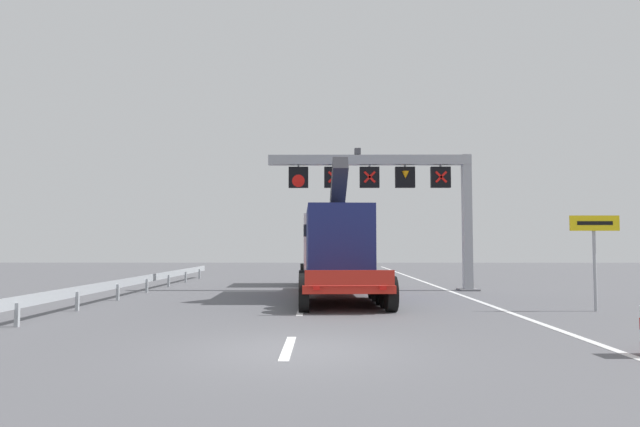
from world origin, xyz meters
TOP-DOWN VIEW (x-y plane):
  - ground at (0.00, 0.00)m, footprint 112.00×112.00m
  - lane_markings at (-0.19, 28.40)m, footprint 0.20×71.40m
  - edge_line_right at (6.20, 12.00)m, footprint 0.20×63.00m
  - overhead_lane_gantry at (3.84, 14.44)m, footprint 9.62×0.90m
  - heavy_haul_truck_red at (0.94, 13.61)m, footprint 3.54×14.15m
  - exit_sign_yellow at (9.03, 6.47)m, footprint 1.55×0.15m
  - guardrail_left at (-7.24, 11.47)m, footprint 0.13×26.94m

SIDE VIEW (x-z plane):
  - ground at x=0.00m, z-range 0.00..0.00m
  - edge_line_right at x=6.20m, z-range 0.00..0.01m
  - lane_markings at x=-0.19m, z-range 0.00..0.01m
  - guardrail_left at x=-7.24m, z-range 0.18..0.94m
  - heavy_haul_truck_red at x=0.94m, z-range -0.66..4.64m
  - exit_sign_yellow at x=9.03m, z-range 0.76..3.75m
  - overhead_lane_gantry at x=3.84m, z-range 1.70..8.26m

